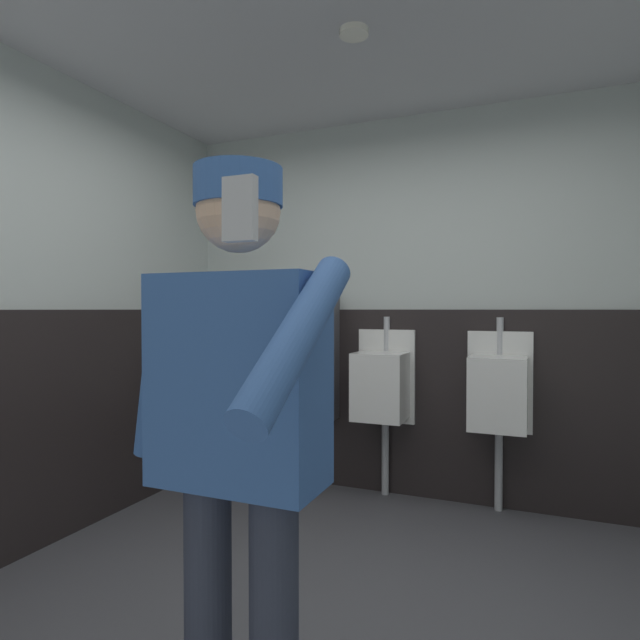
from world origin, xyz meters
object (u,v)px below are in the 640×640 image
at_px(soap_dispenser, 290,286).
at_px(urinal_left, 283,379).
at_px(urinal_right, 498,392).
at_px(person, 238,408).
at_px(cell_phone, 240,209).
at_px(urinal_middle, 382,385).

bearing_deg(soap_dispenser, urinal_left, -88.25).
height_order(urinal_right, person, person).
distance_m(urinal_left, cell_phone, 3.00).
xyz_separation_m(urinal_right, soap_dispenser, (-1.50, 0.12, 0.69)).
bearing_deg(urinal_left, soap_dispenser, 91.75).
xyz_separation_m(urinal_left, cell_phone, (1.25, -2.64, 0.69)).
xyz_separation_m(urinal_middle, soap_dispenser, (-0.75, 0.12, 0.69)).
bearing_deg(cell_phone, person, 121.29).
xyz_separation_m(urinal_left, person, (0.93, -2.14, 0.23)).
relative_size(urinal_middle, soap_dispenser, 6.89).
relative_size(urinal_right, person, 0.73).
distance_m(urinal_middle, cell_phone, 2.77).
xyz_separation_m(urinal_right, person, (-0.57, -2.14, 0.23)).
relative_size(urinal_middle, person, 0.73).
height_order(urinal_left, urinal_right, same).
bearing_deg(urinal_middle, cell_phone, -79.31).
height_order(urinal_middle, person, person).
bearing_deg(soap_dispenser, urinal_right, -4.54).
distance_m(urinal_left, urinal_middle, 0.75).
relative_size(urinal_middle, cell_phone, 11.27).
xyz_separation_m(person, cell_phone, (0.32, -0.50, 0.45)).
relative_size(cell_phone, soap_dispenser, 0.61).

